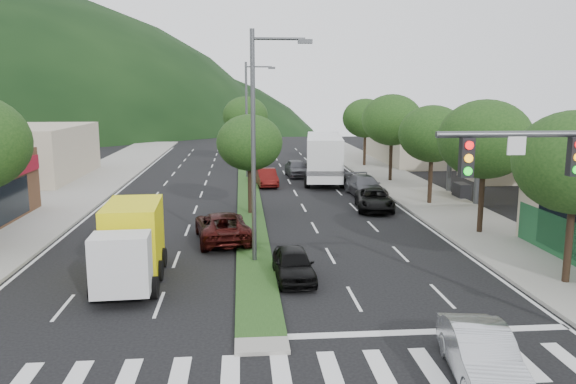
{
  "coord_description": "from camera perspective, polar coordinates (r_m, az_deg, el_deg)",
  "views": [
    {
      "loc": [
        -0.54,
        -15.92,
        7.38
      ],
      "look_at": [
        1.71,
        10.61,
        2.68
      ],
      "focal_mm": 35.0,
      "sensor_mm": 36.0,
      "label": 1
    }
  ],
  "objects": [
    {
      "name": "sidewalk_right",
      "position": [
        43.56,
        12.66,
        0.11
      ],
      "size": [
        5.0,
        90.0,
        0.15
      ],
      "primitive_type": "cube",
      "color": "gray",
      "rests_on": "ground"
    },
    {
      "name": "tree_r_d",
      "position": [
        47.65,
        10.51,
        7.2
      ],
      "size": [
        5.0,
        5.0,
        7.17
      ],
      "color": "black",
      "rests_on": "sidewalk_right"
    },
    {
      "name": "car_queue_a",
      "position": [
        22.6,
        0.56,
        -7.33
      ],
      "size": [
        1.65,
        3.82,
        1.28
      ],
      "primitive_type": "imported",
      "rotation": [
        0.0,
        0.0,
        0.04
      ],
      "color": "black",
      "rests_on": "ground"
    },
    {
      "name": "motorhome",
      "position": [
        47.62,
        3.69,
        3.57
      ],
      "size": [
        4.26,
        10.34,
        3.85
      ],
      "rotation": [
        0.0,
        0.0,
        -0.13
      ],
      "color": "white",
      "rests_on": "ground"
    },
    {
      "name": "car_queue_b",
      "position": [
        41.15,
        7.78,
        0.63
      ],
      "size": [
        2.44,
        5.2,
        1.47
      ],
      "primitive_type": "imported",
      "rotation": [
        0.0,
        0.0,
        0.08
      ],
      "color": "#525257",
      "rests_on": "ground"
    },
    {
      "name": "tree_r_b",
      "position": [
        30.7,
        19.37,
        5.07
      ],
      "size": [
        4.8,
        4.8,
        6.94
      ],
      "color": "black",
      "rests_on": "sidewalk_right"
    },
    {
      "name": "streetlight_near",
      "position": [
        24.0,
        -3.06,
        5.7
      ],
      "size": [
        2.6,
        0.25,
        10.0
      ],
      "color": "#47494C",
      "rests_on": "ground"
    },
    {
      "name": "sidewalk_left",
      "position": [
        43.4,
        -21.44,
        -0.38
      ],
      "size": [
        6.0,
        90.0,
        0.15
      ],
      "primitive_type": "cube",
      "color": "gray",
      "rests_on": "ground"
    },
    {
      "name": "gas_canopy",
      "position": [
        42.74,
        22.49,
        5.59
      ],
      "size": [
        12.2,
        8.2,
        5.25
      ],
      "color": "silver",
      "rests_on": "ground"
    },
    {
      "name": "ground",
      "position": [
        17.56,
        -2.72,
        -14.86
      ],
      "size": [
        160.0,
        160.0,
        0.0
      ],
      "primitive_type": "plane",
      "color": "black",
      "rests_on": "ground"
    },
    {
      "name": "streetlight_mid",
      "position": [
        48.96,
        -4.0,
        7.89
      ],
      "size": [
        2.6,
        0.25,
        10.0
      ],
      "color": "#47494C",
      "rests_on": "ground"
    },
    {
      "name": "tree_med_far",
      "position": [
        59.97,
        -4.35,
        7.72
      ],
      "size": [
        4.8,
        4.8,
        6.94
      ],
      "color": "black",
      "rests_on": "median"
    },
    {
      "name": "tree_med_near",
      "position": [
        34.05,
        -3.92,
        5.02
      ],
      "size": [
        4.0,
        4.0,
        6.02
      ],
      "color": "black",
      "rests_on": "median"
    },
    {
      "name": "bldg_left_far",
      "position": [
        53.47,
        -25.06,
        3.62
      ],
      "size": [
        9.0,
        14.0,
        4.6
      ],
      "primitive_type": "cube",
      "color": "#AFA28B",
      "rests_on": "ground"
    },
    {
      "name": "sedan_silver",
      "position": [
        15.93,
        19.05,
        -15.37
      ],
      "size": [
        2.04,
        4.39,
        1.39
      ],
      "primitive_type": "imported",
      "rotation": [
        0.0,
        0.0,
        -0.14
      ],
      "color": "#B2B5BA",
      "rests_on": "ground"
    },
    {
      "name": "car_queue_e",
      "position": [
        50.3,
        0.86,
        2.44
      ],
      "size": [
        2.04,
        4.5,
        1.5
      ],
      "primitive_type": "imported",
      "rotation": [
        0.0,
        0.0,
        0.06
      ],
      "color": "#4E4E53",
      "rests_on": "ground"
    },
    {
      "name": "bldg_right_far",
      "position": [
        63.36,
        13.68,
        5.4
      ],
      "size": [
        10.0,
        16.0,
        5.2
      ],
      "primitive_type": "cube",
      "color": "#AFA28B",
      "rests_on": "ground"
    },
    {
      "name": "tree_r_c",
      "position": [
        38.14,
        14.45,
        5.74
      ],
      "size": [
        4.4,
        4.4,
        6.48
      ],
      "color": "black",
      "rests_on": "sidewalk_right"
    },
    {
      "name": "box_truck",
      "position": [
        23.22,
        -15.61,
        -5.25
      ],
      "size": [
        2.63,
        6.17,
        2.99
      ],
      "rotation": [
        0.0,
        0.0,
        3.19
      ],
      "color": "silver",
      "rests_on": "ground"
    },
    {
      "name": "tree_r_e",
      "position": [
        57.36,
        7.86,
        7.43
      ],
      "size": [
        4.6,
        4.6,
        6.71
      ],
      "color": "black",
      "rests_on": "sidewalk_right"
    },
    {
      "name": "car_queue_d",
      "position": [
        36.26,
        8.76,
        -0.77
      ],
      "size": [
        2.84,
        5.06,
        1.34
      ],
      "primitive_type": "imported",
      "rotation": [
        0.0,
        0.0,
        -0.13
      ],
      "color": "black",
      "rests_on": "ground"
    },
    {
      "name": "tree_r_a",
      "position": [
        23.68,
        27.21,
        2.7
      ],
      "size": [
        4.6,
        4.6,
        6.63
      ],
      "color": "black",
      "rests_on": "sidewalk_right"
    },
    {
      "name": "car_queue_c",
      "position": [
        45.15,
        -2.19,
        1.49
      ],
      "size": [
        1.81,
        4.31,
        1.39
      ],
      "primitive_type": "imported",
      "rotation": [
        0.0,
        0.0,
        0.08
      ],
      "color": "#520F0D",
      "rests_on": "ground"
    },
    {
      "name": "suv_maroon",
      "position": [
        28.52,
        -6.69,
        -3.5
      ],
      "size": [
        3.2,
        5.67,
        1.5
      ],
      "primitive_type": "imported",
      "rotation": [
        0.0,
        0.0,
        3.28
      ],
      "color": "black",
      "rests_on": "ground"
    },
    {
      "name": "crosswalk",
      "position": [
        15.76,
        -2.44,
        -17.89
      ],
      "size": [
        19.0,
        2.2,
        0.01
      ],
      "primitive_type": "cube",
      "color": "silver",
      "rests_on": "ground"
    },
    {
      "name": "median",
      "position": [
        44.53,
        -4.07,
        0.53
      ],
      "size": [
        1.6,
        56.0,
        0.12
      ],
      "primitive_type": "cube",
      "color": "#1B3B15",
      "rests_on": "ground"
    }
  ]
}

